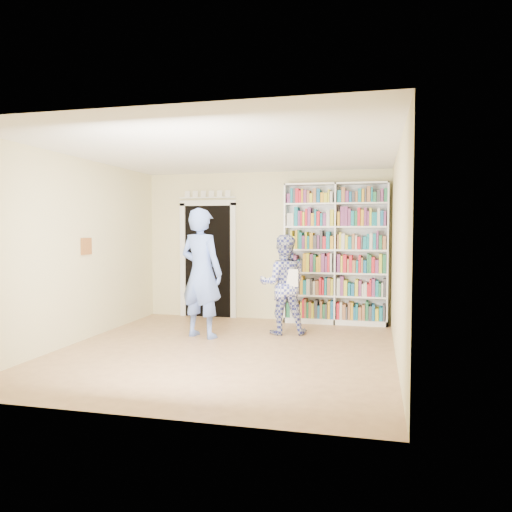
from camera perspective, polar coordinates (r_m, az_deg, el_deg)
The scene contains 11 objects.
floor at distance 6.94m, azimuth -3.50°, elevation -10.71°, with size 5.00×5.00×0.00m, color #946947.
ceiling at distance 6.83m, azimuth -3.58°, elevation 11.89°, with size 5.00×5.00×0.00m, color white.
wall_back at distance 9.17m, azimuth 1.05°, elevation 1.16°, with size 4.50×4.50×0.00m, color beige.
wall_left at distance 7.72m, azimuth -19.73°, elevation 0.64°, with size 5.00×5.00×0.00m, color beige.
wall_right at distance 6.46m, azimuth 15.91°, elevation 0.27°, with size 5.00×5.00×0.00m, color beige.
bookshelf at distance 8.83m, azimuth 9.07°, elevation 0.34°, with size 1.79×0.34×2.46m.
doorway at distance 9.45m, azimuth -5.51°, elevation 0.17°, with size 1.10×0.08×2.43m.
wall_art at distance 7.87m, azimuth -18.82°, elevation 1.06°, with size 0.03×0.25×0.25m, color brown.
man_blue at distance 7.66m, azimuth -6.27°, elevation -1.95°, with size 0.72×0.47×1.97m, color #6280DA.
man_plaid at distance 7.89m, azimuth 3.12°, elevation -3.26°, with size 0.76×0.59×1.57m, color navy.
paper_sheet at distance 7.64m, azimuth 4.12°, elevation -2.52°, with size 0.19×0.01×0.27m, color white.
Camera 1 is at (1.98, -6.45, 1.64)m, focal length 35.00 mm.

